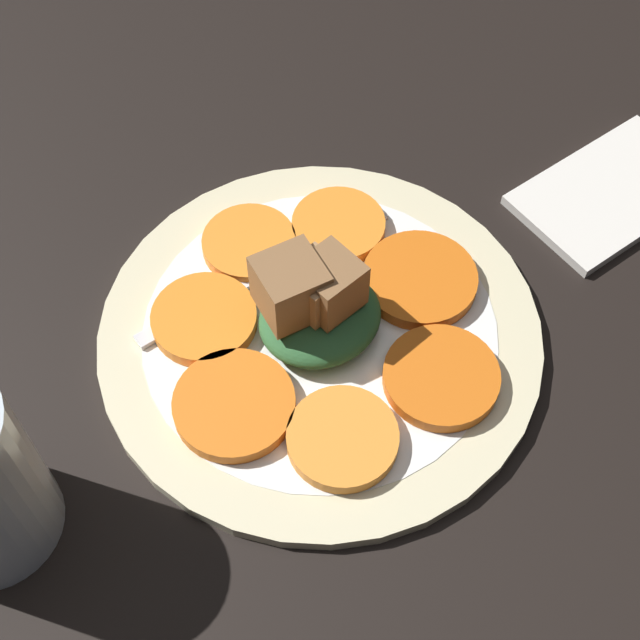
# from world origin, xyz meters

# --- Properties ---
(table_slab) EXTENTS (1.20, 1.20, 0.02)m
(table_slab) POSITION_xyz_m (0.00, 0.00, 0.01)
(table_slab) COLOR black
(table_slab) RESTS_ON ground
(plate) EXTENTS (0.30, 0.30, 0.01)m
(plate) POSITION_xyz_m (0.00, 0.00, 0.03)
(plate) COLOR beige
(plate) RESTS_ON table_slab
(carrot_slice_0) EXTENTS (0.07, 0.07, 0.01)m
(carrot_slice_0) POSITION_xyz_m (0.06, -0.05, 0.04)
(carrot_slice_0) COLOR orange
(carrot_slice_0) RESTS_ON plate
(carrot_slice_1) EXTENTS (0.08, 0.08, 0.01)m
(carrot_slice_1) POSITION_xyz_m (0.08, 0.02, 0.04)
(carrot_slice_1) COLOR orange
(carrot_slice_1) RESTS_ON plate
(carrot_slice_2) EXTENTS (0.07, 0.07, 0.01)m
(carrot_slice_2) POSITION_xyz_m (0.04, 0.08, 0.04)
(carrot_slice_2) COLOR orange
(carrot_slice_2) RESTS_ON plate
(carrot_slice_3) EXTENTS (0.07, 0.07, 0.01)m
(carrot_slice_3) POSITION_xyz_m (-0.04, 0.08, 0.04)
(carrot_slice_3) COLOR orange
(carrot_slice_3) RESTS_ON plate
(carrot_slice_4) EXTENTS (0.08, 0.08, 0.01)m
(carrot_slice_4) POSITION_xyz_m (-0.08, 0.01, 0.04)
(carrot_slice_4) COLOR #D76115
(carrot_slice_4) RESTS_ON plate
(carrot_slice_5) EXTENTS (0.07, 0.07, 0.01)m
(carrot_slice_5) POSITION_xyz_m (-0.06, -0.06, 0.04)
(carrot_slice_5) COLOR orange
(carrot_slice_5) RESTS_ON plate
(carrot_slice_6) EXTENTS (0.07, 0.07, 0.01)m
(carrot_slice_6) POSITION_xyz_m (-0.00, -0.08, 0.04)
(carrot_slice_6) COLOR orange
(carrot_slice_6) RESTS_ON plate
(center_pile) EXTENTS (0.08, 0.07, 0.07)m
(center_pile) POSITION_xyz_m (0.00, -0.00, 0.06)
(center_pile) COLOR #2D6033
(center_pile) RESTS_ON plate
(fork) EXTENTS (0.20, 0.02, 0.00)m
(fork) POSITION_xyz_m (-0.00, -0.06, 0.03)
(fork) COLOR silver
(fork) RESTS_ON plate
(napkin) EXTENTS (0.14, 0.09, 0.01)m
(napkin) POSITION_xyz_m (-0.25, 0.03, 0.02)
(napkin) COLOR silver
(napkin) RESTS_ON table_slab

